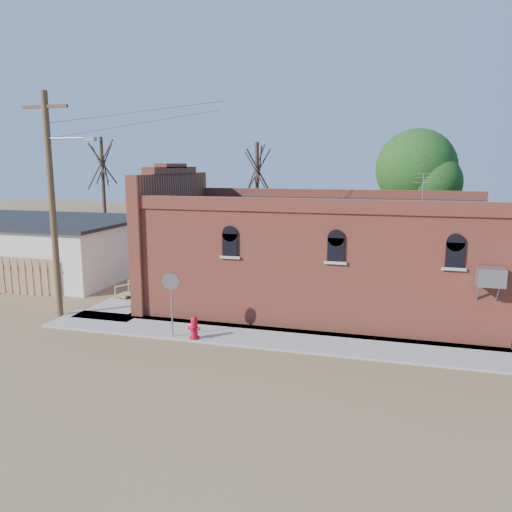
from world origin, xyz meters
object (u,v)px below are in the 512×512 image
(stop_sign, at_px, (171,287))
(trash_barrel, at_px, (135,282))
(utility_pole, at_px, (53,201))
(brick_bar, at_px, (313,254))
(fire_hydrant, at_px, (194,328))

(stop_sign, height_order, trash_barrel, stop_sign)
(utility_pole, relative_size, stop_sign, 3.80)
(brick_bar, relative_size, stop_sign, 6.93)
(trash_barrel, bearing_deg, brick_bar, -2.20)
(brick_bar, bearing_deg, utility_pole, -156.31)
(fire_hydrant, relative_size, stop_sign, 0.34)
(utility_pole, relative_size, fire_hydrant, 11.05)
(utility_pole, xyz_separation_m, trash_barrel, (0.84, 4.64, -4.34))
(brick_bar, distance_m, fire_hydrant, 6.70)
(brick_bar, xyz_separation_m, fire_hydrant, (-3.36, -5.50, -1.86))
(fire_hydrant, distance_m, trash_barrel, 8.08)
(stop_sign, xyz_separation_m, trash_barrel, (-4.74, 5.84, -1.47))
(brick_bar, bearing_deg, trash_barrel, 177.80)
(fire_hydrant, bearing_deg, stop_sign, 176.85)
(utility_pole, xyz_separation_m, fire_hydrant, (6.43, -1.20, -4.29))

